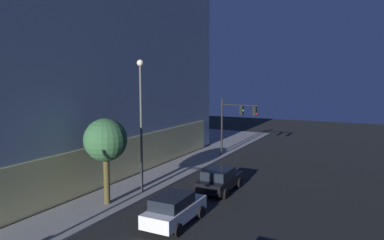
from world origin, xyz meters
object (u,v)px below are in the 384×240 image
object	(u,v)px
street_lamp_sidewalk	(141,111)
car_white	(174,209)
traffic_light_far_corner	(236,117)
sidewalk_tree	(106,141)
modern_building	(24,61)
car_black	(220,179)

from	to	relation	value
street_lamp_sidewalk	car_white	bearing A→B (deg)	-127.21
traffic_light_far_corner	sidewalk_tree	size ratio (longest dim) A/B	1.08
modern_building	street_lamp_sidewalk	xyz separation A→B (m)	(-1.79, -13.64, -3.71)
traffic_light_far_corner	street_lamp_sidewalk	world-z (taller)	street_lamp_sidewalk
street_lamp_sidewalk	modern_building	bearing A→B (deg)	82.53
traffic_light_far_corner	street_lamp_sidewalk	size ratio (longest dim) A/B	0.64
modern_building	car_black	distance (m)	20.11
sidewalk_tree	car_white	distance (m)	6.07
modern_building	sidewalk_tree	bearing A→B (deg)	-109.86
traffic_light_far_corner	car_black	size ratio (longest dim) A/B	1.29
sidewalk_tree	car_black	distance (m)	8.39
car_white	sidewalk_tree	bearing A→B (deg)	84.14
traffic_light_far_corner	modern_building	bearing A→B (deg)	127.43
street_lamp_sidewalk	car_black	world-z (taller)	street_lamp_sidewalk
car_white	street_lamp_sidewalk	bearing A→B (deg)	52.79
sidewalk_tree	car_white	bearing A→B (deg)	-95.86
street_lamp_sidewalk	sidewalk_tree	distance (m)	3.38
modern_building	car_white	world-z (taller)	modern_building
street_lamp_sidewalk	car_white	size ratio (longest dim) A/B	2.03
modern_building	car_black	world-z (taller)	modern_building
modern_building	street_lamp_sidewalk	size ratio (longest dim) A/B	3.64
modern_building	car_white	size ratio (longest dim) A/B	7.40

